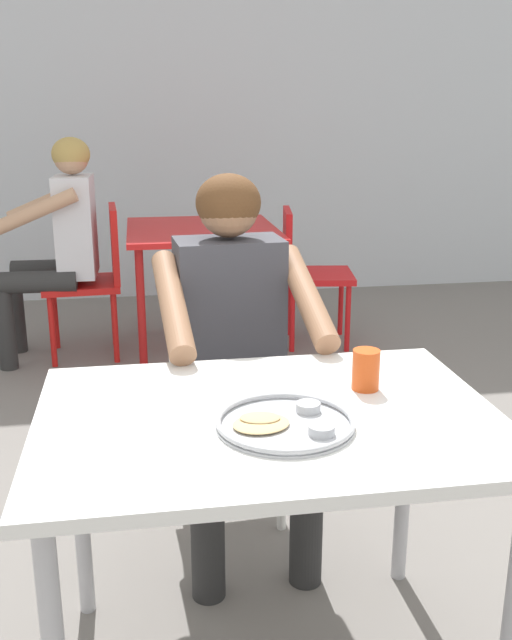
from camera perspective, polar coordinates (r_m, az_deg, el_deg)
The scene contains 10 objects.
back_wall at distance 5.51m, azimuth -5.90°, elevation 19.60°, with size 12.00×0.12×3.40m, color silver.
table_foreground at distance 1.70m, azimuth 1.00°, elevation -9.92°, with size 1.06×0.76×0.73m.
thali_tray at distance 1.59m, azimuth 2.34°, elevation -8.12°, with size 0.31×0.31×0.03m.
drinking_cup at distance 1.80m, azimuth 8.73°, elevation -3.82°, with size 0.07×0.07×0.10m.
chair_foreground at distance 2.54m, azimuth -2.56°, elevation -4.10°, with size 0.41×0.42×0.88m.
diner_foreground at distance 2.26m, azimuth -1.66°, elevation -0.97°, with size 0.52×0.57×1.21m.
table_background_red at distance 4.16m, azimuth -4.31°, elevation 6.18°, with size 0.85×0.93×0.74m.
chair_red_left at distance 4.21m, azimuth -12.61°, elevation 3.79°, with size 0.45×0.43×0.87m.
chair_red_right at distance 4.33m, azimuth 3.97°, elevation 4.26°, with size 0.47×0.47×0.82m.
patron_background at distance 4.15m, azimuth -15.31°, elevation 6.84°, with size 0.56×0.50×1.25m.
Camera 1 is at (-0.36, -1.54, 1.40)m, focal length 40.25 mm.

